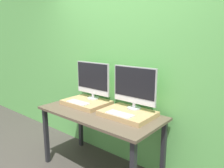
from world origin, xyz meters
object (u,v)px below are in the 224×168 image
Objects in this scene: monitor_right at (134,86)px; keyboard_left at (78,102)px; monitor_left at (93,79)px; keyboard_right at (120,114)px.

keyboard_left is at bearing -158.11° from monitor_right.
monitor_left and monitor_right have the same top height.
keyboard_right is (0.67, -0.27, -0.26)m from monitor_left.
keyboard_left is (-0.00, -0.27, -0.26)m from monitor_left.
monitor_right is at bearing 21.89° from keyboard_left.
keyboard_right is (0.67, 0.00, 0.00)m from keyboard_left.
keyboard_right is at bearing -90.00° from monitor_right.
monitor_left is 1.81× the size of keyboard_right.
keyboard_right is at bearing 0.00° from keyboard_left.
keyboard_left is 0.67m from keyboard_right.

